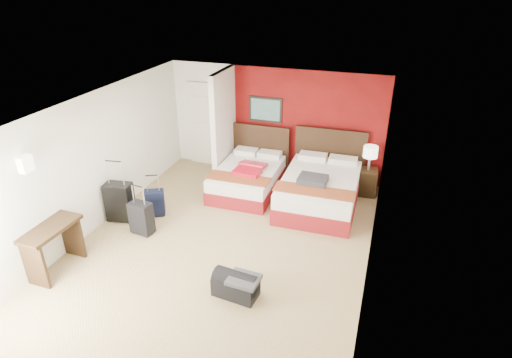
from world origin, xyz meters
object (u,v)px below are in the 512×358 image
at_px(duffel_bag, 236,286).
at_px(table_lamp, 370,158).
at_px(bed_left, 247,179).
at_px(red_suitcase_open, 250,168).
at_px(suitcase_navy, 155,204).
at_px(nightstand, 367,182).
at_px(desk, 54,249).
at_px(suitcase_black, 120,203).
at_px(suitcase_charcoal, 142,219).
at_px(bed_right, 319,191).

bearing_deg(duffel_bag, table_lamp, 74.54).
xyz_separation_m(bed_left, table_lamp, (2.50, 0.67, 0.57)).
bearing_deg(bed_left, red_suitcase_open, -45.26).
bearing_deg(suitcase_navy, nightstand, 4.00).
relative_size(suitcase_navy, desk, 0.52).
distance_m(suitcase_black, suitcase_charcoal, 0.71).
bearing_deg(bed_right, desk, -137.42).
distance_m(nightstand, suitcase_black, 5.13).
relative_size(suitcase_black, suitcase_charcoal, 1.25).
xyz_separation_m(bed_right, duffel_bag, (-0.67, -3.09, -0.15)).
height_order(bed_left, nightstand, nightstand).
xyz_separation_m(bed_left, suitcase_navy, (-1.39, -1.56, -0.02)).
xyz_separation_m(bed_right, suitcase_navy, (-3.01, -1.42, -0.07)).
xyz_separation_m(bed_left, nightstand, (2.50, 0.67, 0.01)).
distance_m(bed_left, suitcase_charcoal, 2.55).
distance_m(bed_left, desk, 4.11).
bearing_deg(table_lamp, suitcase_charcoal, -142.78).
distance_m(table_lamp, suitcase_charcoal, 4.78).
bearing_deg(suitcase_charcoal, suitcase_black, 164.60).
distance_m(bed_right, duffel_bag, 3.16).
relative_size(bed_right, suitcase_black, 2.86).
bearing_deg(table_lamp, nightstand, 0.00).
bearing_deg(nightstand, table_lamp, 0.00).
height_order(suitcase_charcoal, duffel_bag, suitcase_charcoal).
relative_size(bed_left, duffel_bag, 2.77).
distance_m(red_suitcase_open, desk, 4.08).
bearing_deg(duffel_bag, suitcase_black, 161.86).
bearing_deg(duffel_bag, bed_left, 112.57).
height_order(nightstand, duffel_bag, nightstand).
height_order(red_suitcase_open, nightstand, red_suitcase_open).
bearing_deg(red_suitcase_open, suitcase_black, -134.12).
height_order(bed_left, desk, desk).
xyz_separation_m(table_lamp, suitcase_navy, (-3.89, -2.23, -0.59)).
relative_size(suitcase_black, suitcase_navy, 1.46).
xyz_separation_m(bed_right, suitcase_charcoal, (-2.90, -2.06, -0.02)).
relative_size(bed_right, duffel_bag, 3.23).
bearing_deg(red_suitcase_open, bed_left, 139.07).
bearing_deg(suitcase_black, duffel_bag, -32.81).
xyz_separation_m(suitcase_charcoal, desk, (-0.74, -1.37, 0.11)).
xyz_separation_m(red_suitcase_open, desk, (-2.13, -3.47, -0.19)).
xyz_separation_m(suitcase_black, desk, (-0.10, -1.65, 0.03)).
height_order(suitcase_charcoal, suitcase_navy, suitcase_charcoal).
relative_size(duffel_bag, desk, 0.67).
bearing_deg(bed_right, duffel_bag, -102.98).
xyz_separation_m(bed_left, red_suitcase_open, (0.10, -0.10, 0.32)).
xyz_separation_m(red_suitcase_open, suitcase_black, (-2.03, -1.82, -0.22)).
bearing_deg(suitcase_navy, suitcase_black, -172.25).
relative_size(suitcase_charcoal, desk, 0.61).
height_order(table_lamp, suitcase_charcoal, table_lamp).
distance_m(nightstand, duffel_bag, 4.20).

